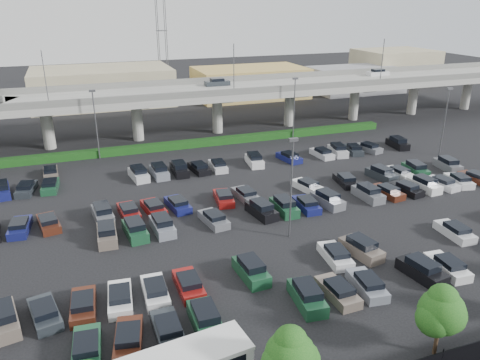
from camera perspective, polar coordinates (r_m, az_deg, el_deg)
The scene contains 8 objects.
ground at distance 54.16m, azimuth 2.35°, elevation -3.16°, with size 280.00×280.00×0.00m, color black.
overpass at distance 81.27m, azimuth -6.40°, elevation 10.21°, with size 150.00×13.00×15.80m.
hedge at distance 76.23m, azimuth -4.76°, elevation 4.55°, with size 66.00×1.60×1.10m, color #123B11.
tree_row at distance 33.20m, azimuth 21.86°, elevation -15.13°, with size 65.07×3.66×5.94m.
parked_cars at distance 51.13m, azimuth 3.56°, elevation -3.96°, with size 63.04×41.64×1.67m.
light_poles at distance 52.35m, azimuth -2.57°, elevation 3.29°, with size 66.90×48.38×10.30m.
distant_buildings at distance 113.37m, azimuth -3.74°, elevation 11.76°, with size 138.00×24.00×9.00m.
comm_tower at distance 121.91m, azimuth -9.56°, elevation 17.81°, with size 2.40×2.40×30.00m.
Camera 1 is at (-18.90, -45.55, 22.38)m, focal length 35.00 mm.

